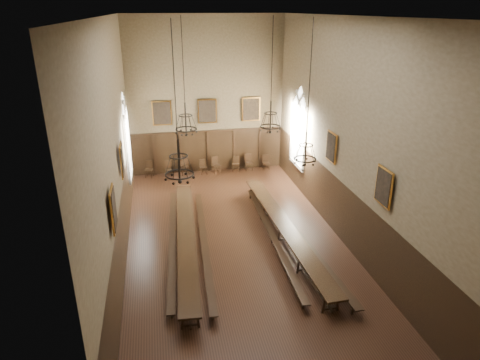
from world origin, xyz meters
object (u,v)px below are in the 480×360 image
object	(u,v)px
chair_0	(149,172)
chair_2	(185,169)
bench_right_inner	(272,237)
chandelier_front_left	(179,166)
chair_1	(168,172)
chair_3	(203,170)
chandelier_front_right	(306,149)
bench_left_outer	(173,242)
chair_6	(249,165)
bench_left_inner	(204,243)
chandelier_back_left	(186,123)
table_left	(187,243)
chair_5	(236,167)
chair_4	(216,168)
bench_right_outer	(295,233)
table_right	(284,233)
chair_7	(266,165)
chandelier_back_right	(270,120)

from	to	relation	value
chair_0	chair_2	bearing A→B (deg)	17.32
bench_right_inner	chandelier_front_left	world-z (taller)	chandelier_front_left
bench_right_inner	chair_1	world-z (taller)	chair_1
chair_3	bench_right_inner	bearing A→B (deg)	-84.68
chair_0	chair_1	world-z (taller)	chair_0
chandelier_front_left	chandelier_front_right	distance (m)	4.45
bench_left_outer	chair_6	bearing A→B (deg)	58.86
bench_left_inner	chandelier_back_left	distance (m)	5.22
chandelier_back_left	chandelier_front_left	xyz separation A→B (m)	(-0.63, -5.14, -0.09)
chair_1	table_left	bearing A→B (deg)	-85.36
table_left	chair_5	size ratio (longest dim) A/B	11.21
chair_4	chandelier_front_left	distance (m)	12.12
chair_4	bench_right_outer	bearing A→B (deg)	-95.16
chair_1	chandelier_back_left	world-z (taller)	chandelier_back_left
chair_3	chair_1	bearing A→B (deg)	171.42
bench_right_inner	chandelier_back_left	size ratio (longest dim) A/B	1.97
table_right	chair_2	world-z (taller)	chair_2
chair_4	chandelier_front_right	xyz separation A→B (m)	(1.71, -10.50, 4.38)
chair_7	table_left	bearing A→B (deg)	-120.23
chair_5	chandelier_back_right	xyz separation A→B (m)	(0.33, -6.47, 4.46)
chair_5	chandelier_back_left	xyz separation A→B (m)	(-3.30, -5.94, 4.40)
chair_1	chair_2	world-z (taller)	chair_2
chair_7	chair_0	bearing A→B (deg)	-178.03
table_left	chair_1	xyz separation A→B (m)	(-0.38, 8.73, -0.13)
chair_3	chair_7	bearing A→B (deg)	-6.41
chair_3	chandelier_back_right	bearing A→B (deg)	-77.04
bench_left_outer	chandelier_front_right	distance (m)	6.84
chair_0	chair_5	world-z (taller)	chair_0
chandelier_back_right	chandelier_front_left	distance (m)	6.28
chair_2	chair_5	world-z (taller)	chair_2
chair_2	chair_6	distance (m)	3.86
chair_0	chandelier_front_left	bearing A→B (deg)	-67.25
chair_2	chair_3	size ratio (longest dim) A/B	1.16
chair_4	bench_right_inner	bearing A→B (deg)	-101.70
chair_0	chair_6	bearing A→B (deg)	16.11
table_left	chair_1	bearing A→B (deg)	92.47
chair_1	chair_7	xyz separation A→B (m)	(5.96, -0.02, -0.00)
chair_1	chair_7	size ratio (longest dim) A/B	1.01
table_left	bench_left_outer	world-z (taller)	table_left
bench_right_inner	chair_0	xyz separation A→B (m)	(-5.09, 8.77, 0.02)
chair_0	chair_6	xyz separation A→B (m)	(5.98, -0.02, 0.00)
chair_4	chandelier_front_left	xyz separation A→B (m)	(-2.71, -11.01, 4.28)
chair_1	chandelier_back_left	bearing A→B (deg)	-80.35
bench_right_outer	chair_5	world-z (taller)	chair_5
chandelier_front_left	bench_left_inner	bearing A→B (deg)	68.04
table_left	bench_right_outer	size ratio (longest dim) A/B	0.94
chair_4	chandelier_front_right	distance (m)	11.50
chair_1	chandelier_front_left	size ratio (longest dim) A/B	0.18
bench_right_inner	chair_7	world-z (taller)	chair_7
bench_right_outer	chair_7	bearing A→B (deg)	83.64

